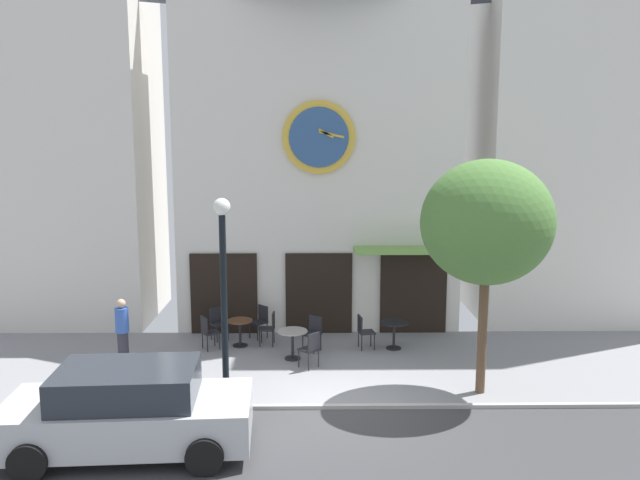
{
  "coord_description": "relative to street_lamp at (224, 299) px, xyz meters",
  "views": [
    {
      "loc": [
        -0.54,
        -12.42,
        5.55
      ],
      "look_at": [
        -0.34,
        2.61,
        3.1
      ],
      "focal_mm": 35.93,
      "sensor_mm": 36.0,
      "label": 1
    }
  ],
  "objects": [
    {
      "name": "ground_plane",
      "position": [
        2.38,
        -0.64,
        -2.21
      ],
      "size": [
        26.34,
        10.5,
        0.13
      ],
      "color": "gray"
    },
    {
      "name": "clock_building",
      "position": [
        2.04,
        5.76,
        3.63
      ],
      "size": [
        8.04,
        3.58,
        11.28
      ],
      "color": "silver",
      "rests_on": "ground_plane"
    },
    {
      "name": "neighbor_building_left",
      "position": [
        -5.5,
        6.5,
        5.64
      ],
      "size": [
        5.01,
        3.79,
        15.64
      ],
      "color": "silver",
      "rests_on": "ground_plane"
    },
    {
      "name": "neighbor_building_right",
      "position": [
        10.18,
        6.47,
        4.57
      ],
      "size": [
        6.55,
        3.73,
        13.5
      ],
      "color": "silver",
      "rests_on": "ground_plane"
    },
    {
      "name": "street_lamp",
      "position": [
        0.0,
        0.0,
        0.0
      ],
      "size": [
        0.36,
        0.36,
        4.3
      ],
      "color": "black",
      "rests_on": "ground_plane"
    },
    {
      "name": "street_tree",
      "position": [
        5.52,
        0.23,
        1.56
      ],
      "size": [
        2.8,
        2.52,
        5.09
      ],
      "color": "brown",
      "rests_on": "ground_plane"
    },
    {
      "name": "cafe_table_center_left",
      "position": [
        -0.08,
        3.41,
        -1.68
      ],
      "size": [
        0.68,
        0.68,
        0.72
      ],
      "color": "black",
      "rests_on": "ground_plane"
    },
    {
      "name": "cafe_table_center_right",
      "position": [
        1.35,
        2.39,
        -1.64
      ],
      "size": [
        0.76,
        0.76,
        0.74
      ],
      "color": "black",
      "rests_on": "ground_plane"
    },
    {
      "name": "cafe_table_leftmost",
      "position": [
        4.0,
        3.15,
        -1.65
      ],
      "size": [
        0.75,
        0.75,
        0.73
      ],
      "color": "black",
      "rests_on": "ground_plane"
    },
    {
      "name": "cafe_chair_mid_row",
      "position": [
        3.19,
        3.15,
        -1.65
      ],
      "size": [
        0.47,
        0.47,
        0.9
      ],
      "color": "black",
      "rests_on": "ground_plane"
    },
    {
      "name": "cafe_chair_left_end",
      "position": [
        -0.74,
        3.99,
        -1.65
      ],
      "size": [
        0.56,
        0.56,
        0.9
      ],
      "color": "black",
      "rests_on": "ground_plane"
    },
    {
      "name": "cafe_chair_right_end",
      "position": [
        1.88,
        3.07,
        -1.65
      ],
      "size": [
        0.55,
        0.55,
        0.9
      ],
      "color": "black",
      "rests_on": "ground_plane"
    },
    {
      "name": "cafe_chair_near_tree",
      "position": [
        0.71,
        3.47,
        -1.65
      ],
      "size": [
        0.42,
        0.42,
        0.9
      ],
      "color": "black",
      "rests_on": "ground_plane"
    },
    {
      "name": "cafe_chair_by_entrance",
      "position": [
        1.82,
        1.73,
        -1.65
      ],
      "size": [
        0.57,
        0.57,
        0.9
      ],
      "color": "black",
      "rests_on": "ground_plane"
    },
    {
      "name": "cafe_chair_facing_street",
      "position": [
        0.41,
        4.14,
        -1.65
      ],
      "size": [
        0.57,
        0.57,
        0.9
      ],
      "color": "black",
      "rests_on": "ground_plane"
    },
    {
      "name": "cafe_chair_outer",
      "position": [
        -0.89,
        3.14,
        -1.65
      ],
      "size": [
        0.55,
        0.55,
        0.9
      ],
      "color": "black",
      "rests_on": "ground_plane"
    },
    {
      "name": "pedestrian_blue",
      "position": [
        -2.76,
        1.98,
        -1.32
      ],
      "size": [
        0.41,
        0.41,
        1.67
      ],
      "color": "#2D2D38",
      "rests_on": "ground_plane"
    },
    {
      "name": "parked_car_silver",
      "position": [
        -1.4,
        -2.33,
        -1.42
      ],
      "size": [
        4.39,
        2.21,
        1.55
      ],
      "color": "#B7BABF",
      "rests_on": "ground_plane"
    }
  ]
}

